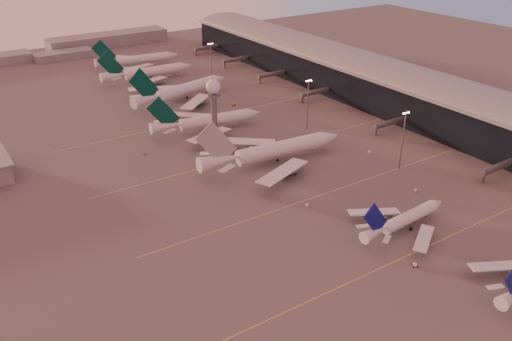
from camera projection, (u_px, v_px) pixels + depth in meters
ground at (408, 285)px, 154.42m from camera, size 700.00×700.00×0.00m
taxiway_markings at (352, 183)px, 211.16m from camera, size 180.00×185.25×0.02m
terminal at (394, 88)px, 285.49m from camera, size 57.00×362.00×23.04m
radar_tower at (214, 99)px, 237.48m from camera, size 6.40×6.40×31.10m
mast_b at (403, 137)px, 216.70m from camera, size 3.60×0.56×25.00m
mast_c at (308, 102)px, 255.41m from camera, size 3.60×0.56×25.00m
mast_d at (211, 61)px, 321.81m from camera, size 3.60×0.56×25.00m
distant_horizon at (74, 46)px, 397.44m from camera, size 165.00×37.50×9.00m
narrowbody_mid at (404, 221)px, 179.21m from camera, size 40.75×32.45×15.92m
widebody_white at (273, 154)px, 225.53m from camera, size 67.30×53.74×23.67m
greentail_a at (208, 124)px, 258.18m from camera, size 56.21×45.13×20.47m
greentail_b at (182, 93)px, 297.76m from camera, size 64.94×51.80×24.06m
greentail_c at (148, 74)px, 332.32m from camera, size 59.18×47.76×21.49m
greentail_d at (138, 62)px, 359.67m from camera, size 56.88×45.74×20.67m
gsv_tug_mid at (415, 265)px, 162.09m from camera, size 3.99×3.50×0.98m
gsv_truck_b at (416, 189)px, 204.49m from camera, size 5.13×2.27×2.01m
gsv_truck_c at (307, 203)px, 194.19m from camera, size 5.79×5.06×2.30m
gsv_catering_b at (370, 149)px, 235.34m from camera, size 5.38×3.98×4.04m
gsv_tug_far at (257, 142)px, 245.64m from camera, size 4.21×4.31×1.08m
gsv_truck_d at (144, 153)px, 234.35m from camera, size 2.08×4.79×1.88m
gsv_tug_hangar at (234, 105)px, 291.60m from camera, size 3.80×3.21×0.93m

